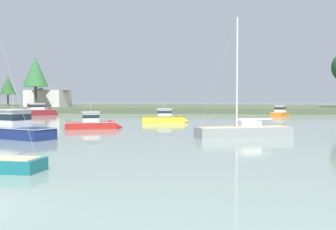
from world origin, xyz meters
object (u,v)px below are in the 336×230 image
(cruiser_maroon, at_px, (40,113))
(cruiser_yellow, at_px, (167,120))
(cruiser_red, at_px, (96,125))
(sailboat_grey, at_px, (244,134))
(mooring_buoy_red, at_px, (177,118))
(cruiser_orange, at_px, (281,114))
(cruiser_navy, at_px, (12,132))

(cruiser_maroon, height_order, cruiser_yellow, cruiser_maroon)
(cruiser_red, bearing_deg, cruiser_yellow, 60.43)
(sailboat_grey, bearing_deg, mooring_buoy_red, 105.45)
(cruiser_orange, bearing_deg, cruiser_red, -127.42)
(cruiser_navy, bearing_deg, mooring_buoy_red, 71.67)
(cruiser_red, distance_m, cruiser_maroon, 39.81)
(cruiser_red, relative_size, cruiser_orange, 1.03)
(cruiser_navy, xyz_separation_m, cruiser_orange, (31.57, 46.80, -0.12))
(cruiser_orange, bearing_deg, cruiser_navy, -124.00)
(cruiser_navy, distance_m, cruiser_orange, 56.45)
(cruiser_yellow, xyz_separation_m, mooring_buoy_red, (0.35, 12.47, -0.38))
(cruiser_navy, bearing_deg, sailboat_grey, 8.31)
(cruiser_red, xyz_separation_m, sailboat_grey, (16.69, -8.57, -0.18))
(cruiser_maroon, bearing_deg, cruiser_red, -57.82)
(cruiser_navy, bearing_deg, cruiser_red, 68.07)
(sailboat_grey, relative_size, cruiser_orange, 1.71)
(cruiser_red, relative_size, cruiser_yellow, 0.98)
(sailboat_grey, bearing_deg, cruiser_orange, 76.88)
(cruiser_orange, distance_m, mooring_buoy_red, 21.94)
(cruiser_red, xyz_separation_m, cruiser_yellow, (7.08, 12.47, 0.00))
(cruiser_red, height_order, cruiser_navy, cruiser_navy)
(sailboat_grey, relative_size, cruiser_yellow, 1.62)
(cruiser_navy, height_order, cruiser_orange, cruiser_navy)
(cruiser_maroon, distance_m, cruiser_orange, 48.08)
(mooring_buoy_red, bearing_deg, cruiser_maroon, 163.00)
(cruiser_yellow, bearing_deg, mooring_buoy_red, 88.37)
(sailboat_grey, bearing_deg, cruiser_red, 152.82)
(sailboat_grey, bearing_deg, cruiser_yellow, 114.55)
(cruiser_navy, distance_m, sailboat_grey, 21.62)
(sailboat_grey, bearing_deg, cruiser_maroon, 131.88)
(sailboat_grey, xyz_separation_m, cruiser_orange, (10.18, 43.68, 0.20))
(sailboat_grey, height_order, mooring_buoy_red, sailboat_grey)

